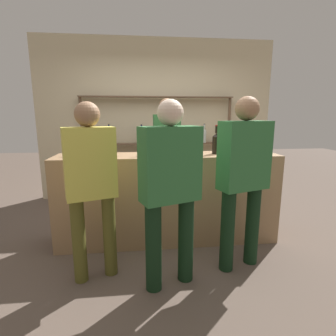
{
  "coord_description": "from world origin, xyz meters",
  "views": [
    {
      "loc": [
        -0.33,
        -2.97,
        1.5
      ],
      "look_at": [
        0.0,
        0.0,
        0.89
      ],
      "focal_mm": 28.0,
      "sensor_mm": 36.0,
      "label": 1
    }
  ],
  "objects_px": {
    "ice_bucket": "(108,146)",
    "customer_center": "(170,183)",
    "counter_bottle_3": "(216,143)",
    "customer_left": "(91,179)",
    "counter_bottle_2": "(151,144)",
    "customer_right": "(243,172)",
    "server_behind_counter": "(167,146)",
    "counter_bottle_0": "(232,142)",
    "counter_bottle_1": "(87,143)",
    "wine_glass": "(100,145)"
  },
  "relations": [
    {
      "from": "ice_bucket",
      "to": "customer_center",
      "type": "distance_m",
      "value": 1.07
    },
    {
      "from": "counter_bottle_3",
      "to": "customer_left",
      "type": "bearing_deg",
      "value": -152.21
    },
    {
      "from": "counter_bottle_2",
      "to": "customer_left",
      "type": "xyz_separation_m",
      "value": [
        -0.56,
        -0.73,
        -0.23
      ]
    },
    {
      "from": "customer_right",
      "to": "customer_left",
      "type": "bearing_deg",
      "value": 73.46
    },
    {
      "from": "counter_bottle_2",
      "to": "server_behind_counter",
      "type": "bearing_deg",
      "value": 71.91
    },
    {
      "from": "counter_bottle_0",
      "to": "server_behind_counter",
      "type": "bearing_deg",
      "value": 130.19
    },
    {
      "from": "counter_bottle_0",
      "to": "counter_bottle_1",
      "type": "xyz_separation_m",
      "value": [
        -1.71,
        0.09,
        -0.0
      ]
    },
    {
      "from": "counter_bottle_2",
      "to": "server_behind_counter",
      "type": "xyz_separation_m",
      "value": [
        0.27,
        0.84,
        -0.13
      ]
    },
    {
      "from": "customer_left",
      "to": "counter_bottle_3",
      "type": "bearing_deg",
      "value": -80.51
    },
    {
      "from": "counter_bottle_1",
      "to": "customer_right",
      "type": "height_order",
      "value": "customer_right"
    },
    {
      "from": "customer_left",
      "to": "server_behind_counter",
      "type": "bearing_deg",
      "value": -46.27
    },
    {
      "from": "wine_glass",
      "to": "customer_right",
      "type": "bearing_deg",
      "value": -28.22
    },
    {
      "from": "counter_bottle_1",
      "to": "customer_center",
      "type": "bearing_deg",
      "value": -49.87
    },
    {
      "from": "ice_bucket",
      "to": "counter_bottle_1",
      "type": "bearing_deg",
      "value": 148.43
    },
    {
      "from": "counter_bottle_2",
      "to": "server_behind_counter",
      "type": "distance_m",
      "value": 0.89
    },
    {
      "from": "counter_bottle_3",
      "to": "customer_left",
      "type": "xyz_separation_m",
      "value": [
        -1.32,
        -0.7,
        -0.23
      ]
    },
    {
      "from": "counter_bottle_0",
      "to": "counter_bottle_3",
      "type": "height_order",
      "value": "counter_bottle_0"
    },
    {
      "from": "counter_bottle_0",
      "to": "ice_bucket",
      "type": "distance_m",
      "value": 1.46
    },
    {
      "from": "counter_bottle_1",
      "to": "customer_left",
      "type": "bearing_deg",
      "value": -77.95
    },
    {
      "from": "ice_bucket",
      "to": "customer_left",
      "type": "bearing_deg",
      "value": -96.31
    },
    {
      "from": "server_behind_counter",
      "to": "customer_left",
      "type": "relative_size",
      "value": 1.08
    },
    {
      "from": "counter_bottle_3",
      "to": "counter_bottle_0",
      "type": "bearing_deg",
      "value": 12.11
    },
    {
      "from": "counter_bottle_3",
      "to": "customer_right",
      "type": "xyz_separation_m",
      "value": [
        0.08,
        -0.66,
        -0.21
      ]
    },
    {
      "from": "wine_glass",
      "to": "counter_bottle_3",
      "type": "bearing_deg",
      "value": -4.27
    },
    {
      "from": "counter_bottle_1",
      "to": "ice_bucket",
      "type": "height_order",
      "value": "counter_bottle_1"
    },
    {
      "from": "counter_bottle_2",
      "to": "wine_glass",
      "type": "bearing_deg",
      "value": 173.4
    },
    {
      "from": "counter_bottle_0",
      "to": "wine_glass",
      "type": "bearing_deg",
      "value": 177.95
    },
    {
      "from": "counter_bottle_0",
      "to": "wine_glass",
      "type": "height_order",
      "value": "counter_bottle_0"
    },
    {
      "from": "counter_bottle_2",
      "to": "counter_bottle_3",
      "type": "bearing_deg",
      "value": -2.48
    },
    {
      "from": "counter_bottle_0",
      "to": "server_behind_counter",
      "type": "relative_size",
      "value": 0.2
    },
    {
      "from": "counter_bottle_2",
      "to": "customer_center",
      "type": "distance_m",
      "value": 0.95
    },
    {
      "from": "counter_bottle_0",
      "to": "counter_bottle_3",
      "type": "xyz_separation_m",
      "value": [
        -0.21,
        -0.04,
        -0.0
      ]
    },
    {
      "from": "counter_bottle_0",
      "to": "customer_right",
      "type": "height_order",
      "value": "customer_right"
    },
    {
      "from": "counter_bottle_1",
      "to": "wine_glass",
      "type": "xyz_separation_m",
      "value": [
        0.15,
        -0.04,
        -0.02
      ]
    },
    {
      "from": "server_behind_counter",
      "to": "customer_right",
      "type": "bearing_deg",
      "value": 19.34
    },
    {
      "from": "counter_bottle_2",
      "to": "counter_bottle_0",
      "type": "bearing_deg",
      "value": 0.71
    },
    {
      "from": "counter_bottle_2",
      "to": "ice_bucket",
      "type": "xyz_separation_m",
      "value": [
        -0.48,
        -0.05,
        -0.02
      ]
    },
    {
      "from": "ice_bucket",
      "to": "customer_left",
      "type": "xyz_separation_m",
      "value": [
        -0.08,
        -0.68,
        -0.21
      ]
    },
    {
      "from": "counter_bottle_2",
      "to": "customer_right",
      "type": "bearing_deg",
      "value": -39.68
    },
    {
      "from": "counter_bottle_1",
      "to": "ice_bucket",
      "type": "bearing_deg",
      "value": -31.57
    },
    {
      "from": "counter_bottle_2",
      "to": "customer_left",
      "type": "bearing_deg",
      "value": -127.45
    },
    {
      "from": "server_behind_counter",
      "to": "customer_left",
      "type": "height_order",
      "value": "server_behind_counter"
    },
    {
      "from": "counter_bottle_1",
      "to": "customer_right",
      "type": "xyz_separation_m",
      "value": [
        1.58,
        -0.8,
        -0.21
      ]
    },
    {
      "from": "wine_glass",
      "to": "server_behind_counter",
      "type": "height_order",
      "value": "server_behind_counter"
    },
    {
      "from": "counter_bottle_0",
      "to": "ice_bucket",
      "type": "bearing_deg",
      "value": -177.54
    },
    {
      "from": "counter_bottle_0",
      "to": "server_behind_counter",
      "type": "height_order",
      "value": "server_behind_counter"
    },
    {
      "from": "wine_glass",
      "to": "counter_bottle_0",
      "type": "bearing_deg",
      "value": -2.05
    },
    {
      "from": "counter_bottle_0",
      "to": "counter_bottle_1",
      "type": "relative_size",
      "value": 1.02
    },
    {
      "from": "customer_center",
      "to": "counter_bottle_0",
      "type": "bearing_deg",
      "value": -62.83
    },
    {
      "from": "server_behind_counter",
      "to": "customer_center",
      "type": "distance_m",
      "value": 1.76
    }
  ]
}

